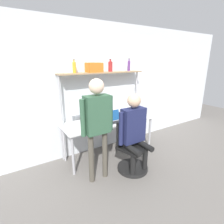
# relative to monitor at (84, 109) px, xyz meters

# --- Properties ---
(ground_plane) EXTENTS (12.00, 12.00, 0.00)m
(ground_plane) POSITION_rel_monitor_xyz_m (0.44, -0.59, -1.03)
(ground_plane) COLOR slate
(wall_back) EXTENTS (8.00, 0.06, 2.70)m
(wall_back) POSITION_rel_monitor_xyz_m (0.44, 0.17, 0.32)
(wall_back) COLOR silver
(wall_back) RESTS_ON ground_plane
(desk) EXTENTS (1.92, 0.71, 0.77)m
(desk) POSITION_rel_monitor_xyz_m (0.44, -0.22, -0.33)
(desk) COLOR white
(desk) RESTS_ON ground_plane
(shelf_unit) EXTENTS (1.83, 0.27, 1.73)m
(shelf_unit) POSITION_rel_monitor_xyz_m (0.44, -0.01, 0.46)
(shelf_unit) COLOR #997A56
(shelf_unit) RESTS_ON ground_plane
(monitor) EXTENTS (0.58, 0.19, 0.44)m
(monitor) POSITION_rel_monitor_xyz_m (0.00, 0.00, 0.00)
(monitor) COLOR #B7B7BC
(monitor) RESTS_ON desk
(laptop) EXTENTS (0.33, 0.24, 0.24)m
(laptop) POSITION_rel_monitor_xyz_m (0.48, -0.37, -0.19)
(laptop) COLOR silver
(laptop) RESTS_ON desk
(cell_phone) EXTENTS (0.07, 0.15, 0.01)m
(cell_phone) POSITION_rel_monitor_xyz_m (0.74, -0.42, -0.25)
(cell_phone) COLOR black
(cell_phone) RESTS_ON desk
(office_chair) EXTENTS (0.57, 0.57, 0.92)m
(office_chair) POSITION_rel_monitor_xyz_m (0.50, -0.91, -0.74)
(office_chair) COLOR black
(office_chair) RESTS_ON ground_plane
(person_seated) EXTENTS (0.59, 0.48, 1.43)m
(person_seated) POSITION_rel_monitor_xyz_m (0.51, -0.96, -0.18)
(person_seated) COLOR black
(person_seated) RESTS_ON ground_plane
(person_standing) EXTENTS (0.56, 0.23, 1.70)m
(person_standing) POSITION_rel_monitor_xyz_m (-0.14, -0.84, 0.07)
(person_standing) COLOR #4C473D
(person_standing) RESTS_ON ground_plane
(bottle_red) EXTENTS (0.09, 0.09, 0.25)m
(bottle_red) POSITION_rel_monitor_xyz_m (0.62, -0.01, 0.81)
(bottle_red) COLOR maroon
(bottle_red) RESTS_ON shelf_unit
(bottle_amber) EXTENTS (0.06, 0.06, 0.24)m
(bottle_amber) POSITION_rel_monitor_xyz_m (-0.15, -0.01, 0.80)
(bottle_amber) COLOR gold
(bottle_amber) RESTS_ON shelf_unit
(bottle_purple) EXTENTS (0.06, 0.06, 0.26)m
(bottle_purple) POSITION_rel_monitor_xyz_m (1.10, -0.01, 0.81)
(bottle_purple) COLOR #593372
(bottle_purple) RESTS_ON shelf_unit
(storage_box) EXTENTS (0.29, 0.23, 0.18)m
(storage_box) POSITION_rel_monitor_xyz_m (0.25, -0.01, 0.79)
(storage_box) COLOR #D1661E
(storage_box) RESTS_ON shelf_unit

